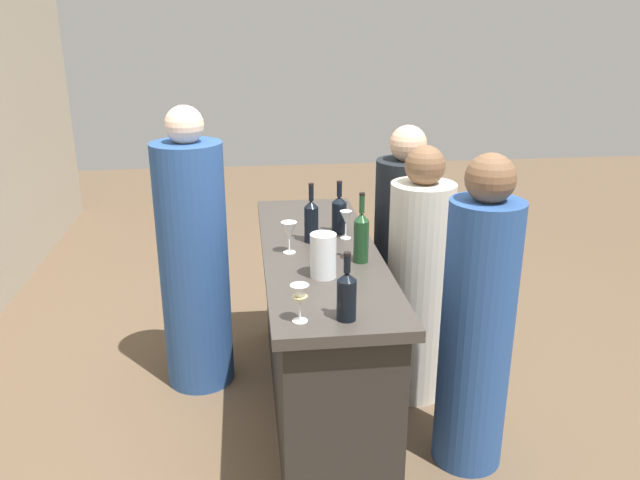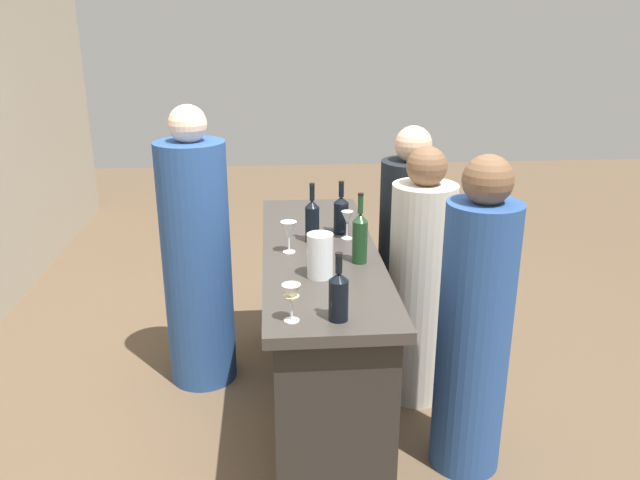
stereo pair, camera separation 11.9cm
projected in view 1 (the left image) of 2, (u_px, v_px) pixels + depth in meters
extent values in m
plane|color=brown|center=(320.00, 405.00, 3.51)|extent=(12.00, 12.00, 0.00)
cube|color=#2A2723|center=(320.00, 335.00, 3.37)|extent=(1.77, 0.50, 0.87)
cube|color=#3D3833|center=(320.00, 254.00, 3.22)|extent=(1.85, 0.58, 0.05)
cylinder|color=black|center=(347.00, 300.00, 2.44)|extent=(0.08, 0.08, 0.16)
cone|color=black|center=(347.00, 276.00, 2.41)|extent=(0.08, 0.08, 0.03)
cylinder|color=black|center=(347.00, 264.00, 2.40)|extent=(0.03, 0.03, 0.07)
cylinder|color=black|center=(347.00, 254.00, 2.38)|extent=(0.03, 0.03, 0.01)
cylinder|color=#193D1E|center=(361.00, 242.00, 3.02)|extent=(0.07, 0.07, 0.20)
cone|color=#193D1E|center=(362.00, 217.00, 2.98)|extent=(0.07, 0.07, 0.04)
cylinder|color=#193D1E|center=(362.00, 204.00, 2.96)|extent=(0.03, 0.03, 0.09)
cylinder|color=black|center=(362.00, 194.00, 2.94)|extent=(0.03, 0.03, 0.01)
cylinder|color=black|center=(311.00, 225.00, 3.29)|extent=(0.07, 0.07, 0.19)
cone|color=black|center=(311.00, 204.00, 3.25)|extent=(0.07, 0.07, 0.04)
cylinder|color=black|center=(311.00, 193.00, 3.23)|extent=(0.03, 0.03, 0.08)
cylinder|color=black|center=(311.00, 184.00, 3.22)|extent=(0.03, 0.03, 0.01)
cylinder|color=black|center=(339.00, 218.00, 3.43)|extent=(0.08, 0.08, 0.17)
cone|color=black|center=(339.00, 199.00, 3.39)|extent=(0.08, 0.08, 0.03)
cylinder|color=black|center=(339.00, 190.00, 3.37)|extent=(0.03, 0.03, 0.07)
cylinder|color=black|center=(339.00, 182.00, 3.36)|extent=(0.03, 0.03, 0.01)
cylinder|color=white|center=(346.00, 238.00, 3.37)|extent=(0.06, 0.06, 0.00)
cylinder|color=white|center=(346.00, 231.00, 3.35)|extent=(0.01, 0.01, 0.08)
cone|color=white|center=(346.00, 217.00, 3.33)|extent=(0.06, 0.06, 0.07)
cylinder|color=white|center=(289.00, 252.00, 3.16)|extent=(0.06, 0.06, 0.00)
cylinder|color=white|center=(289.00, 245.00, 3.15)|extent=(0.01, 0.01, 0.07)
cone|color=white|center=(289.00, 230.00, 3.13)|extent=(0.08, 0.08, 0.09)
cylinder|color=white|center=(300.00, 321.00, 2.45)|extent=(0.06, 0.06, 0.00)
cylinder|color=white|center=(300.00, 312.00, 2.44)|extent=(0.01, 0.01, 0.07)
cone|color=white|center=(300.00, 294.00, 2.42)|extent=(0.07, 0.07, 0.08)
cone|color=beige|center=(300.00, 300.00, 2.42)|extent=(0.06, 0.06, 0.03)
cylinder|color=silver|center=(323.00, 256.00, 2.84)|extent=(0.12, 0.12, 0.20)
cylinder|color=beige|center=(418.00, 293.00, 3.45)|extent=(0.43, 0.43, 1.22)
sphere|color=brown|center=(425.00, 166.00, 3.22)|extent=(0.21, 0.21, 0.21)
cylinder|color=black|center=(403.00, 256.00, 3.99)|extent=(0.45, 0.45, 1.22)
sphere|color=#D8AD8C|center=(408.00, 144.00, 3.75)|extent=(0.22, 0.22, 0.22)
cylinder|color=#284C8C|center=(476.00, 338.00, 2.89)|extent=(0.35, 0.35, 1.29)
sphere|color=brown|center=(490.00, 178.00, 2.65)|extent=(0.21, 0.21, 0.21)
cylinder|color=#284C8C|center=(194.00, 268.00, 3.55)|extent=(0.50, 0.50, 1.41)
sphere|color=beige|center=(184.00, 125.00, 3.28)|extent=(0.20, 0.20, 0.20)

